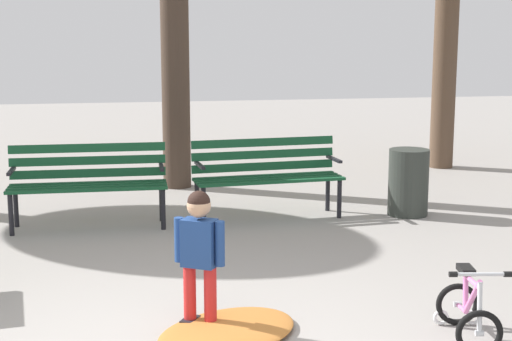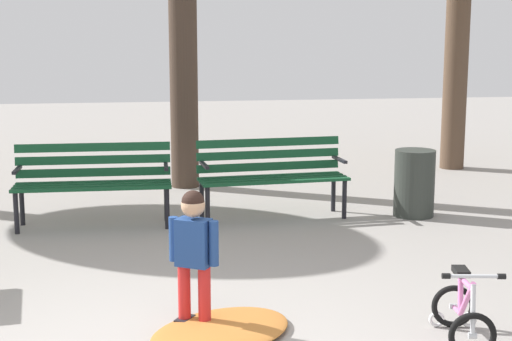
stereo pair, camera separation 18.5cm
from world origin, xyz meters
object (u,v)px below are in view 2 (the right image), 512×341
(park_bench_far_left, at_px, (93,177))
(kids_bicycle, at_px, (463,313))
(trash_bin, at_px, (414,183))
(park_bench_left, at_px, (271,171))
(child_standing, at_px, (194,249))

(park_bench_far_left, height_order, kids_bicycle, park_bench_far_left)
(park_bench_far_left, relative_size, trash_bin, 2.20)
(park_bench_left, bearing_deg, child_standing, -109.49)
(child_standing, xyz_separation_m, kids_bicycle, (1.71, -0.53, -0.36))
(child_standing, bearing_deg, park_bench_far_left, 104.80)
(park_bench_left, xyz_separation_m, child_standing, (-1.09, -3.09, 0.05))
(trash_bin, bearing_deg, park_bench_left, 173.03)
(park_bench_left, relative_size, child_standing, 1.70)
(kids_bicycle, relative_size, trash_bin, 0.83)
(kids_bicycle, bearing_deg, park_bench_left, 99.63)
(child_standing, bearing_deg, kids_bicycle, -17.14)
(park_bench_left, relative_size, kids_bicycle, 2.70)
(park_bench_left, distance_m, kids_bicycle, 3.68)
(park_bench_far_left, xyz_separation_m, kids_bicycle, (2.50, -3.55, -0.31))
(park_bench_far_left, xyz_separation_m, park_bench_left, (1.89, 0.06, 0.00))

